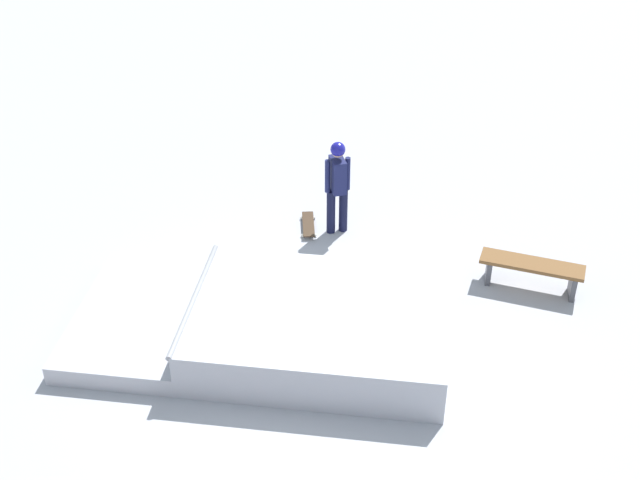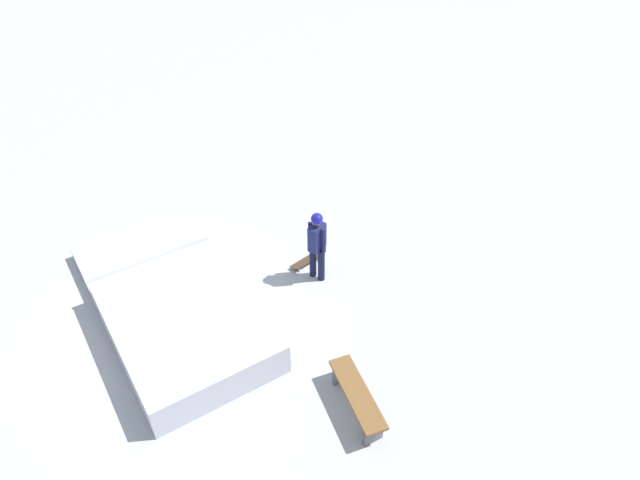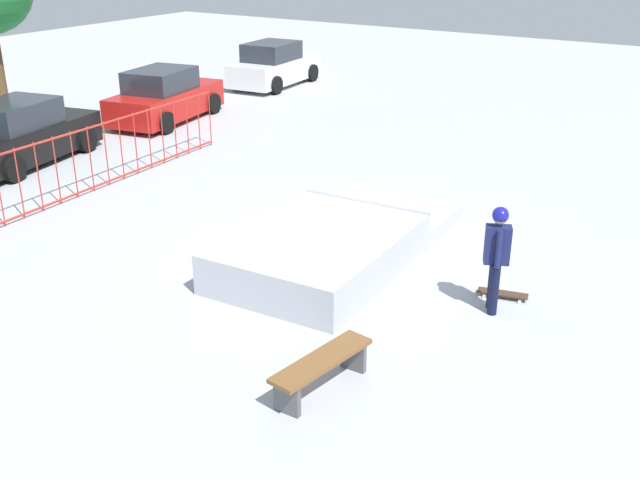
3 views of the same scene
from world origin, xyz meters
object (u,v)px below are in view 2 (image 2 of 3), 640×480
object	(u,v)px
skate_ramp	(176,311)
skater	(317,242)
skateboard	(306,261)
park_bench	(357,397)

from	to	relation	value
skate_ramp	skater	distance (m)	3.16
skater	skateboard	xyz separation A→B (m)	(0.51, -0.00, -0.93)
skateboard	park_bench	xyz separation A→B (m)	(-3.76, 1.09, 0.28)
park_bench	skate_ramp	bearing A→B (deg)	29.69
skate_ramp	skateboard	bearing A→B (deg)	-87.45
skater	park_bench	xyz separation A→B (m)	(-3.25, 1.08, -0.65)
skate_ramp	park_bench	distance (m)	4.03
skate_ramp	skateboard	distance (m)	3.10
skater	park_bench	size ratio (longest dim) A/B	1.05
skater	skateboard	world-z (taller)	skater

